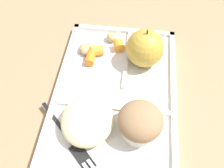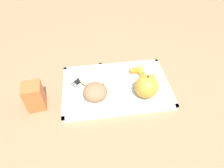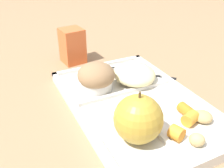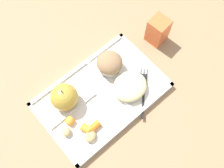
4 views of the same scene
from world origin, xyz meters
name	(u,v)px [view 1 (image 1 of 4)]	position (x,y,z in m)	size (l,w,h in m)	color
ground	(115,97)	(0.00, 0.00, 0.00)	(6.00, 6.00, 0.00)	#997551
lunch_tray	(115,95)	(0.00, 0.00, 0.01)	(0.38, 0.24, 0.02)	silver
green_apple	(145,48)	(-0.09, 0.05, 0.05)	(0.08, 0.08, 0.09)	#B79333
bran_muffin	(140,122)	(0.08, 0.05, 0.05)	(0.08, 0.08, 0.06)	silver
carrot_slice_small	(97,51)	(-0.10, -0.05, 0.03)	(0.02, 0.02, 0.03)	orange
carrot_slice_edge	(119,45)	(-0.12, -0.01, 0.03)	(0.02, 0.02, 0.02)	orange
carrot_slice_near_corner	(90,58)	(-0.08, -0.06, 0.02)	(0.02, 0.02, 0.04)	orange
potato_chunk_corner	(86,49)	(-0.11, -0.08, 0.02)	(0.04, 0.03, 0.02)	tan
potato_chunk_small	(112,37)	(-0.15, -0.03, 0.02)	(0.03, 0.02, 0.02)	tan
egg_noodle_pile	(87,120)	(0.08, -0.04, 0.03)	(0.11, 0.10, 0.04)	beige
meatball_front	(93,114)	(0.06, -0.03, 0.03)	(0.03, 0.03, 0.03)	#755B4C
meatball_center	(82,125)	(0.09, -0.05, 0.03)	(0.03, 0.03, 0.03)	brown
plastic_fork	(70,140)	(0.11, -0.07, 0.02)	(0.13, 0.13, 0.00)	black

